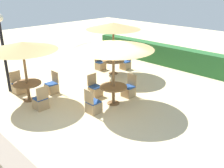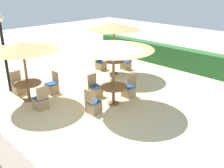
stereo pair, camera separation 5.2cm
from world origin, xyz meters
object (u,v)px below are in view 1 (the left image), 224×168
(parasol_center, at_px, (114,45))
(patio_chair_front_left_west, at_px, (19,87))
(round_table_front_left, at_px, (28,87))
(round_table_center, at_px, (113,90))
(patio_chair_back_left_west, at_px, (100,65))
(round_table_back_left, at_px, (113,63))
(patio_chair_center_south, at_px, (93,106))
(lamp_post, at_px, (1,38))
(patio_chair_front_left_north, at_px, (52,87))
(patio_chair_front_left_east, at_px, (41,102))
(parasol_front_left, at_px, (22,46))
(patio_chair_back_left_north, at_px, (126,64))
(parasol_back_left, at_px, (113,26))
(patio_chair_center_west, at_px, (95,90))
(patio_chair_center_north, at_px, (129,90))

(parasol_center, bearing_deg, patio_chair_front_left_west, -149.80)
(round_table_front_left, bearing_deg, round_table_center, 39.41)
(round_table_center, height_order, patio_chair_back_left_west, patio_chair_back_left_west)
(round_table_back_left, bearing_deg, patio_chair_front_left_west, -103.76)
(round_table_center, relative_size, patio_chair_center_south, 1.13)
(lamp_post, height_order, patio_chair_front_left_north, lamp_post)
(patio_chair_front_left_west, relative_size, patio_chair_back_left_west, 1.00)
(round_table_center, relative_size, round_table_front_left, 0.97)
(patio_chair_front_left_west, relative_size, patio_chair_front_left_east, 1.00)
(patio_chair_center_south, bearing_deg, round_table_center, 89.91)
(parasol_front_left, distance_m, patio_chair_back_left_north, 6.06)
(round_table_front_left, distance_m, patio_chair_front_left_north, 1.11)
(patio_chair_front_left_west, distance_m, patio_chair_back_left_west, 4.64)
(lamp_post, distance_m, patio_chair_back_left_west, 5.30)
(patio_chair_front_left_east, relative_size, parasol_back_left, 0.34)
(patio_chair_front_left_north, relative_size, patio_chair_back_left_north, 1.00)
(parasol_center, relative_size, round_table_center, 2.81)
(patio_chair_back_left_north, height_order, patio_chair_back_left_west, same)
(lamp_post, distance_m, patio_chair_center_south, 4.77)
(patio_chair_center_west, height_order, round_table_front_left, patio_chair_center_west)
(round_table_front_left, relative_size, patio_chair_front_left_north, 1.17)
(patio_chair_center_west, height_order, round_table_back_left, patio_chair_center_west)
(lamp_post, xyz_separation_m, patio_chair_front_left_east, (2.47, 0.09, -2.09))
(parasol_back_left, relative_size, round_table_back_left, 2.38)
(parasol_front_left, height_order, patio_chair_front_left_east, parasol_front_left)
(patio_chair_back_left_north, bearing_deg, patio_chair_front_left_north, 89.36)
(parasol_center, height_order, round_table_back_left, parasol_center)
(patio_chair_center_north, height_order, patio_chair_front_left_east, same)
(parasol_front_left, bearing_deg, patio_chair_front_left_west, 176.66)
(parasol_center, distance_m, parasol_front_left, 3.43)
(round_table_center, height_order, patio_chair_center_north, patio_chair_center_north)
(patio_chair_center_south, height_order, patio_chair_front_left_west, same)
(patio_chair_center_south, xyz_separation_m, round_table_back_left, (-2.49, 3.58, 0.32))
(parasol_back_left, bearing_deg, patio_chair_front_left_east, -79.65)
(round_table_back_left, bearing_deg, patio_chair_back_left_north, 93.16)
(patio_chair_center_north, relative_size, round_table_back_left, 0.82)
(round_table_center, xyz_separation_m, round_table_back_left, (-2.50, 2.54, 0.01))
(lamp_post, xyz_separation_m, round_table_back_left, (1.61, 4.85, -1.77))
(round_table_front_left, distance_m, patio_chair_back_left_west, 4.78)
(patio_chair_center_west, distance_m, round_table_back_left, 2.96)
(patio_chair_center_west, bearing_deg, parasol_center, 91.18)
(parasol_center, relative_size, patio_chair_center_south, 3.19)
(parasol_front_left, xyz_separation_m, patio_chair_front_left_east, (1.02, -0.05, -1.95))
(round_table_center, distance_m, parasol_back_left, 4.03)
(patio_chair_front_left_east, bearing_deg, round_table_back_left, 10.35)
(round_table_front_left, relative_size, parasol_back_left, 0.40)
(lamp_post, xyz_separation_m, patio_chair_front_left_north, (1.50, 1.20, -2.09))
(lamp_post, relative_size, round_table_back_left, 2.92)
(patio_chair_front_left_west, xyz_separation_m, parasol_back_left, (1.14, 4.65, 2.20))
(patio_chair_center_south, distance_m, patio_chair_front_left_west, 3.79)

